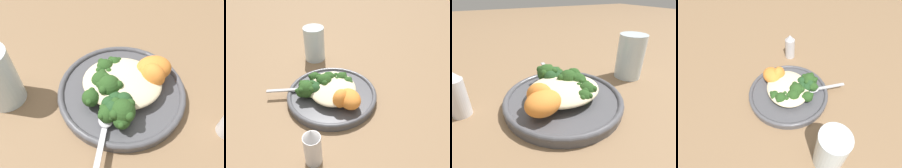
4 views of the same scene
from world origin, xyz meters
TOP-DOWN VIEW (x-y plane):
  - ground_plane at (0.00, 0.00)m, footprint 4.00×4.00m
  - plate at (0.01, 0.02)m, footprint 0.24×0.24m
  - quinoa_mound at (0.01, 0.01)m, footprint 0.15×0.12m
  - broccoli_stalk_0 at (0.01, -0.02)m, footprint 0.09×0.09m
  - broccoli_stalk_1 at (0.03, -0.01)m, footprint 0.10×0.07m
  - broccoli_stalk_2 at (0.03, 0.02)m, footprint 0.11×0.04m
  - broccoli_stalk_3 at (0.02, 0.03)m, footprint 0.09×0.05m
  - broccoli_stalk_4 at (0.04, 0.05)m, footprint 0.11×0.07m
  - broccoli_stalk_5 at (0.02, 0.08)m, footprint 0.07×0.09m
  - broccoli_stalk_6 at (-0.00, 0.07)m, footprint 0.06×0.11m
  - broccoli_stalk_7 at (-0.01, 0.07)m, footprint 0.05×0.12m
  - sweet_potato_chunk_0 at (-0.05, -0.02)m, footprint 0.08×0.07m
  - sweet_potato_chunk_1 at (-0.05, -0.00)m, footprint 0.06×0.06m
  - kale_tuft at (0.01, 0.07)m, footprint 0.05×0.05m
  - spoon at (0.03, 0.10)m, footprint 0.03×0.12m
  - water_glass at (0.22, 0.05)m, footprint 0.07×0.07m
  - salt_shaker at (-0.18, 0.07)m, footprint 0.04×0.04m

SIDE VIEW (x-z plane):
  - ground_plane at x=0.00m, z-range 0.00..0.00m
  - plate at x=0.01m, z-range 0.00..0.02m
  - spoon at x=0.03m, z-range 0.02..0.03m
  - broccoli_stalk_7 at x=-0.01m, z-range 0.02..0.05m
  - broccoli_stalk_0 at x=0.01m, z-range 0.02..0.05m
  - broccoli_stalk_4 at x=0.04m, z-range 0.02..0.05m
  - broccoli_stalk_5 at x=0.02m, z-range 0.02..0.05m
  - quinoa_mound at x=0.01m, z-range 0.02..0.05m
  - broccoli_stalk_1 at x=0.03m, z-range 0.02..0.05m
  - broccoli_stalk_2 at x=0.03m, z-range 0.02..0.06m
  - kale_tuft at x=0.01m, z-range 0.02..0.06m
  - broccoli_stalk_6 at x=0.00m, z-range 0.02..0.06m
  - broccoli_stalk_3 at x=0.02m, z-range 0.02..0.06m
  - sweet_potato_chunk_0 at x=-0.05m, z-range 0.02..0.06m
  - sweet_potato_chunk_1 at x=-0.05m, z-range 0.02..0.07m
  - salt_shaker at x=-0.18m, z-range 0.00..0.09m
  - water_glass at x=0.22m, z-range 0.00..0.11m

